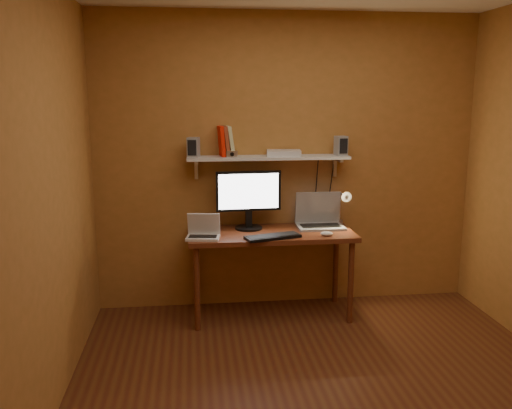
{
  "coord_description": "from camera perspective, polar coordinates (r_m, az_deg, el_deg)",
  "views": [
    {
      "loc": [
        -0.85,
        -3.14,
        1.89
      ],
      "look_at": [
        -0.33,
        1.18,
        1.01
      ],
      "focal_mm": 38.0,
      "sensor_mm": 36.0,
      "label": 1
    }
  ],
  "objects": [
    {
      "name": "monitor",
      "position": [
        4.65,
        -0.78,
        0.82
      ],
      "size": [
        0.56,
        0.25,
        0.51
      ],
      "rotation": [
        0.0,
        0.0,
        0.05
      ],
      "color": "black",
      "rests_on": "desk"
    },
    {
      "name": "netbook",
      "position": [
        4.43,
        -5.57,
        -2.82
      ],
      "size": [
        0.29,
        0.23,
        0.2
      ],
      "rotation": [
        0.0,
        0.0,
        -0.14
      ],
      "color": "silver",
      "rests_on": "desk"
    },
    {
      "name": "desk",
      "position": [
        4.63,
        1.6,
        -3.91
      ],
      "size": [
        1.4,
        0.6,
        0.75
      ],
      "color": "brown",
      "rests_on": "ground"
    },
    {
      "name": "router",
      "position": [
        4.71,
        2.94,
        5.44
      ],
      "size": [
        0.32,
        0.23,
        0.05
      ],
      "primitive_type": "cube",
      "rotation": [
        0.0,
        0.0,
        -0.13
      ],
      "color": "silver",
      "rests_on": "wall_shelf"
    },
    {
      "name": "shelf_camera",
      "position": [
        4.59,
        -2.53,
        5.33
      ],
      "size": [
        0.1,
        0.05,
        0.06
      ],
      "color": "silver",
      "rests_on": "wall_shelf"
    },
    {
      "name": "mouse",
      "position": [
        4.51,
        7.45,
        -3.06
      ],
      "size": [
        0.12,
        0.09,
        0.04
      ],
      "primitive_type": "ellipsoid",
      "rotation": [
        0.0,
        0.0,
        -0.24
      ],
      "color": "silver",
      "rests_on": "desk"
    },
    {
      "name": "room",
      "position": [
        3.3,
        8.22,
        1.01
      ],
      "size": [
        3.44,
        3.24,
        2.64
      ],
      "color": "#582F16",
      "rests_on": "ground"
    },
    {
      "name": "wall_shelf",
      "position": [
        4.69,
        1.3,
        4.92
      ],
      "size": [
        1.4,
        0.25,
        0.21
      ],
      "color": "silver",
      "rests_on": "room"
    },
    {
      "name": "speaker_left",
      "position": [
        4.63,
        -6.6,
        6.01
      ],
      "size": [
        0.11,
        0.11,
        0.17
      ],
      "primitive_type": "cube",
      "rotation": [
        0.0,
        0.0,
        -0.27
      ],
      "color": "gray",
      "rests_on": "wall_shelf"
    },
    {
      "name": "laptop",
      "position": [
        4.81,
        6.67,
        -1.39
      ],
      "size": [
        0.41,
        0.3,
        0.3
      ],
      "rotation": [
        0.0,
        0.0,
        -0.01
      ],
      "color": "gray",
      "rests_on": "desk"
    },
    {
      "name": "speaker_right",
      "position": [
        4.81,
        8.92,
        6.15
      ],
      "size": [
        0.11,
        0.11,
        0.17
      ],
      "primitive_type": "cube",
      "rotation": [
        0.0,
        0.0,
        0.24
      ],
      "color": "gray",
      "rests_on": "wall_shelf"
    },
    {
      "name": "desk_lamp",
      "position": [
        4.82,
        9.18,
        0.15
      ],
      "size": [
        0.09,
        0.23,
        0.38
      ],
      "color": "silver",
      "rests_on": "desk"
    },
    {
      "name": "keyboard",
      "position": [
        4.4,
        1.77,
        -3.42
      ],
      "size": [
        0.48,
        0.27,
        0.02
      ],
      "primitive_type": "cube",
      "rotation": [
        0.0,
        0.0,
        0.28
      ],
      "color": "black",
      "rests_on": "desk"
    },
    {
      "name": "books",
      "position": [
        4.67,
        -3.21,
        6.67
      ],
      "size": [
        0.15,
        0.18,
        0.26
      ],
      "color": "red",
      "rests_on": "wall_shelf"
    }
  ]
}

